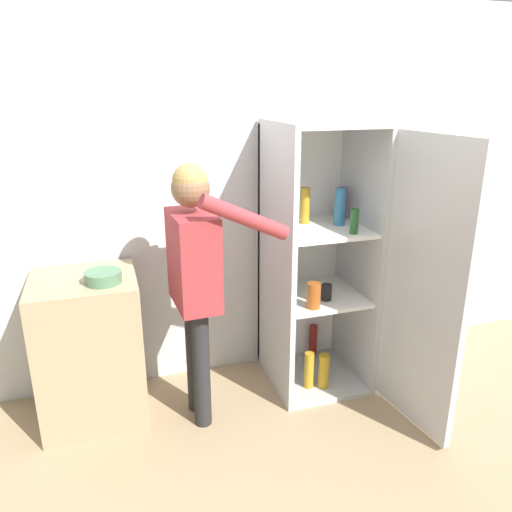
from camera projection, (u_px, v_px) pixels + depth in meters
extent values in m
plane|color=tan|center=(330.00, 434.00, 3.00)|extent=(12.00, 12.00, 0.00)
cube|color=silver|center=(278.00, 194.00, 3.47)|extent=(7.00, 0.06, 2.55)
cube|color=#B7BABC|center=(313.00, 375.00, 3.58)|extent=(0.63, 0.65, 0.04)
cube|color=#B7BABC|center=(324.00, 123.00, 3.01)|extent=(0.63, 0.65, 0.04)
cube|color=white|center=(300.00, 246.00, 3.58)|extent=(0.63, 0.03, 1.72)
cube|color=#B7BABC|center=(276.00, 264.00, 3.21)|extent=(0.04, 0.65, 1.72)
cube|color=#B7BABC|center=(358.00, 255.00, 3.38)|extent=(0.04, 0.65, 1.72)
cube|color=white|center=(317.00, 295.00, 3.38)|extent=(0.56, 0.58, 0.02)
cube|color=white|center=(319.00, 228.00, 3.23)|extent=(0.56, 0.58, 0.02)
cube|color=#B7BABC|center=(424.00, 288.00, 2.83)|extent=(0.12, 0.63, 1.72)
cylinder|color=#B78C1E|center=(309.00, 370.00, 3.37)|extent=(0.07, 0.07, 0.26)
cylinder|color=#B78C1E|center=(305.00, 206.00, 3.27)|extent=(0.06, 0.06, 0.24)
cylinder|color=#9E4C19|center=(314.00, 296.00, 3.13)|extent=(0.09, 0.09, 0.17)
cylinder|color=#B78C1E|center=(324.00, 371.00, 3.38)|extent=(0.07, 0.07, 0.24)
cylinder|color=teal|center=(340.00, 207.00, 3.23)|extent=(0.07, 0.07, 0.24)
cylinder|color=#1E5123|center=(354.00, 221.00, 3.05)|extent=(0.05, 0.05, 0.16)
cylinder|color=#723884|center=(342.00, 203.00, 3.38)|extent=(0.06, 0.06, 0.22)
cylinder|color=black|center=(326.00, 292.00, 3.25)|extent=(0.07, 0.07, 0.11)
cylinder|color=maroon|center=(313.00, 340.00, 3.78)|extent=(0.06, 0.06, 0.25)
cylinder|color=#262628|center=(194.00, 355.00, 3.13)|extent=(0.10, 0.10, 0.77)
cylinder|color=#262628|center=(201.00, 368.00, 2.98)|extent=(0.10, 0.10, 0.77)
cube|color=#9E3338|center=(193.00, 260.00, 2.84)|extent=(0.25, 0.42, 0.55)
sphere|color=#8C6647|center=(190.00, 188.00, 2.71)|extent=(0.21, 0.21, 0.21)
sphere|color=#AD894C|center=(190.00, 181.00, 2.70)|extent=(0.20, 0.20, 0.20)
cylinder|color=#9E3338|center=(184.00, 252.00, 3.05)|extent=(0.08, 0.08, 0.52)
cylinder|color=#9E3338|center=(245.00, 218.00, 2.63)|extent=(0.51, 0.11, 0.29)
cube|color=tan|center=(90.00, 349.00, 3.05)|extent=(0.61, 0.57, 0.92)
cylinder|color=#517F5B|center=(103.00, 277.00, 2.83)|extent=(0.21, 0.21, 0.07)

